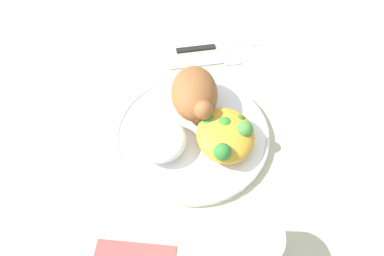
% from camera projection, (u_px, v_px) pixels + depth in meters
% --- Properties ---
extents(ground_plane, '(2.00, 2.00, 0.00)m').
position_uv_depth(ground_plane, '(192.00, 136.00, 0.60)').
color(ground_plane, '#C1B996').
extents(plate, '(0.26, 0.26, 0.01)m').
position_uv_depth(plate, '(192.00, 134.00, 0.59)').
color(plate, white).
rests_on(plate, ground_plane).
extents(roasted_chicken, '(0.12, 0.08, 0.06)m').
position_uv_depth(roasted_chicken, '(195.00, 94.00, 0.59)').
color(roasted_chicken, '#95592E').
rests_on(roasted_chicken, plate).
extents(rice_pile, '(0.09, 0.08, 0.03)m').
position_uv_depth(rice_pile, '(160.00, 139.00, 0.55)').
color(rice_pile, white).
rests_on(rice_pile, plate).
extents(mac_cheese_with_broccoli, '(0.11, 0.09, 0.05)m').
position_uv_depth(mac_cheese_with_broccoli, '(226.00, 134.00, 0.56)').
color(mac_cheese_with_broccoli, gold).
rests_on(mac_cheese_with_broccoli, plate).
extents(fork, '(0.03, 0.14, 0.01)m').
position_uv_depth(fork, '(210.00, 63.00, 0.69)').
color(fork, '#B2B2B7').
rests_on(fork, ground_plane).
extents(knife, '(0.04, 0.19, 0.01)m').
position_uv_depth(knife, '(214.00, 46.00, 0.72)').
color(knife, black).
rests_on(knife, ground_plane).
extents(water_glass, '(0.07, 0.07, 0.08)m').
position_uv_depth(water_glass, '(251.00, 247.00, 0.45)').
color(water_glass, silver).
rests_on(water_glass, ground_plane).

